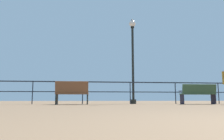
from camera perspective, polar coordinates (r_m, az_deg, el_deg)
name	(u,v)px	position (r m, az deg, el deg)	size (l,w,h in m)	color
pier_railing	(130,87)	(10.40, 4.90, -4.68)	(22.99, 0.05, 1.07)	#1B212D
bench_near_left	(72,92)	(9.35, -10.69, -5.83)	(1.43, 0.71, 0.99)	brown
bench_near_right	(198,93)	(10.64, 22.19, -5.70)	(1.61, 0.63, 0.91)	#334F34
lamppost_center	(133,53)	(10.88, 5.60, 4.64)	(0.34, 0.34, 4.39)	black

